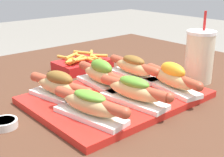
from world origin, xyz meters
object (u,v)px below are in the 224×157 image
Objects in this scene: sauce_bowl at (4,123)px; drink_cup at (199,56)px; hot_dog_1 at (134,91)px; hot_dog_4 at (101,75)px; hot_dog_0 at (90,105)px; hot_dog_5 at (133,67)px; serving_tray at (117,97)px; fries_basket at (82,64)px; hot_dog_3 at (60,86)px; hot_dog_2 at (172,78)px.

drink_cup is (0.60, -0.10, 0.07)m from sauce_bowl.
hot_dog_4 reaches higher than hot_dog_1.
hot_dog_5 is (0.28, 0.14, 0.00)m from hot_dog_0.
fries_basket reaches higher than serving_tray.
fries_basket is at bearing 43.59° from hot_dog_3.
hot_dog_2 is 0.99× the size of hot_dog_4.
hot_dog_2 is at bearing -28.98° from hot_dog_3.
hot_dog_4 is at bearing 130.64° from hot_dog_2.
serving_tray and sauce_bowl have the same top height.
fries_basket is (0.10, 0.29, 0.01)m from serving_tray.
serving_tray is 0.09m from hot_dog_1.
hot_dog_5 is at bearing 26.98° from hot_dog_0.
hot_dog_3 reaches higher than fries_basket.
hot_dog_4 is (0.01, 0.15, 0.00)m from hot_dog_1.
hot_dog_3 is 0.98× the size of hot_dog_5.
hot_dog_2 is 0.46m from sauce_bowl.
hot_dog_3 reaches higher than serving_tray.
hot_dog_4 is (-0.13, 0.16, -0.00)m from hot_dog_2.
serving_tray is at bearing -28.52° from hot_dog_3.
hot_dog_1 is at bearing 178.26° from hot_dog_2.
hot_dog_2 is (0.15, -0.00, 0.00)m from hot_dog_1.
serving_tray is at bearing 169.91° from drink_cup.
hot_dog_0 is at bearing 178.21° from hot_dog_2.
hot_dog_5 is at bearing -79.55° from fries_basket.
hot_dog_2 is at bearing -171.42° from drink_cup.
hot_dog_1 reaches higher than fries_basket.
hot_dog_2 is at bearing -1.79° from hot_dog_0.
hot_dog_5 is (0.14, 0.07, 0.04)m from serving_tray.
drink_cup is (0.17, -0.13, 0.03)m from hot_dog_5.
drink_cup reaches higher than fries_basket.
hot_dog_4 reaches higher than sauce_bowl.
serving_tray is 0.09m from hot_dog_4.
hot_dog_1 reaches higher than hot_dog_0.
sauce_bowl is 0.62m from drink_cup.
hot_dog_2 reaches higher than sauce_bowl.
drink_cup reaches higher than hot_dog_0.
hot_dog_2 reaches higher than hot_dog_5.
hot_dog_4 reaches higher than hot_dog_3.
drink_cup is (0.16, 0.02, 0.03)m from hot_dog_2.
hot_dog_5 is 1.00× the size of drink_cup.
fries_basket is at bearing 96.73° from hot_dog_2.
drink_cup reaches higher than hot_dog_5.
hot_dog_0 is 0.45m from drink_cup.
hot_dog_2 is at bearing -49.36° from hot_dog_4.
hot_dog_0 is 0.99× the size of hot_dog_4.
hot_dog_3 is 1.14× the size of fries_basket.
hot_dog_0 is at bearing -93.89° from hot_dog_3.
fries_basket is (0.10, 0.37, -0.03)m from hot_dog_1.
hot_dog_3 is 0.99× the size of hot_dog_4.
serving_tray is 2.03× the size of hot_dog_5.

